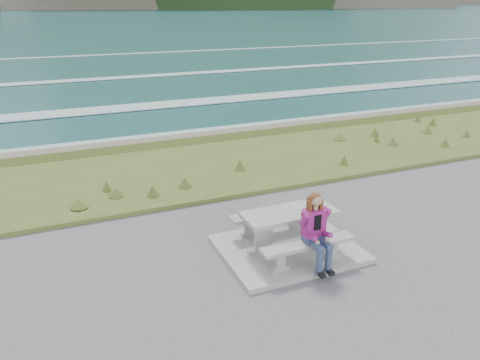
{
  "coord_description": "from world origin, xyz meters",
  "views": [
    {
      "loc": [
        -3.99,
        -7.0,
        4.62
      ],
      "look_at": [
        -0.51,
        1.2,
        1.14
      ],
      "focal_mm": 35.0,
      "sensor_mm": 36.0,
      "label": 1
    }
  ],
  "objects_px": {
    "picnic_table": "(289,219)",
    "seated_woman": "(317,241)",
    "bench_landward": "(307,247)",
    "bench_seaward": "(272,216)"
  },
  "relations": [
    {
      "from": "picnic_table",
      "to": "seated_woman",
      "type": "height_order",
      "value": "seated_woman"
    },
    {
      "from": "bench_landward",
      "to": "bench_seaward",
      "type": "height_order",
      "value": "same"
    },
    {
      "from": "bench_seaward",
      "to": "seated_woman",
      "type": "distance_m",
      "value": 1.54
    },
    {
      "from": "picnic_table",
      "to": "bench_landward",
      "type": "height_order",
      "value": "picnic_table"
    },
    {
      "from": "picnic_table",
      "to": "bench_landward",
      "type": "distance_m",
      "value": 0.74
    },
    {
      "from": "picnic_table",
      "to": "bench_seaward",
      "type": "height_order",
      "value": "picnic_table"
    },
    {
      "from": "bench_landward",
      "to": "bench_seaward",
      "type": "relative_size",
      "value": 1.0
    },
    {
      "from": "picnic_table",
      "to": "bench_seaward",
      "type": "bearing_deg",
      "value": 90.0
    },
    {
      "from": "picnic_table",
      "to": "bench_seaward",
      "type": "relative_size",
      "value": 1.0
    },
    {
      "from": "bench_seaward",
      "to": "seated_woman",
      "type": "relative_size",
      "value": 1.31
    }
  ]
}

